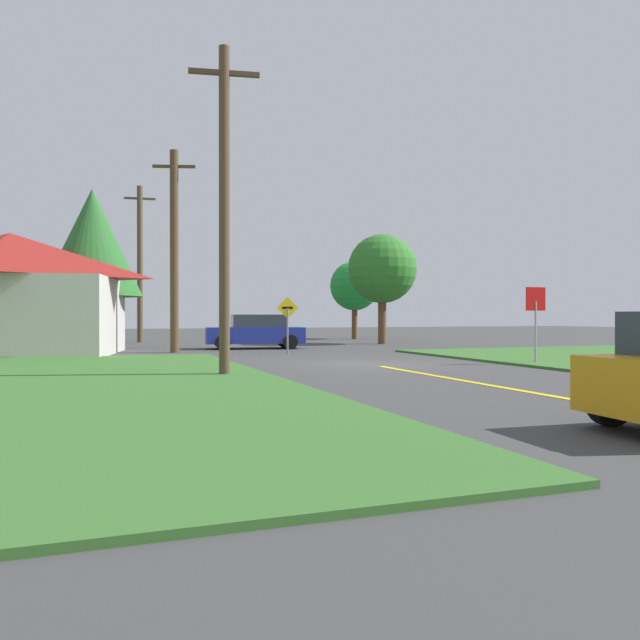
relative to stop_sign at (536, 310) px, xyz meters
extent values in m
plane|color=#3C3C3C|center=(-5.15, 1.82, -1.76)|extent=(120.00, 120.00, 0.00)
cube|color=#356628|center=(-15.23, -2.18, -1.72)|extent=(12.00, 20.00, 0.08)
cube|color=yellow|center=(-5.15, -6.18, -1.75)|extent=(0.20, 14.00, 0.01)
cylinder|color=#9EA0A8|center=(0.00, 0.00, -0.74)|extent=(0.07, 0.07, 2.03)
cube|color=red|center=(0.00, 0.00, 0.35)|extent=(0.76, 0.05, 0.76)
cube|color=navy|center=(-6.18, 12.43, -1.12)|extent=(4.81, 2.59, 0.76)
cube|color=#2D3842|center=(-6.00, 12.40, -0.44)|extent=(2.74, 2.07, 0.60)
cylinder|color=black|center=(-7.86, 11.68, -1.42)|extent=(0.70, 0.31, 0.68)
cylinder|color=black|center=(-7.59, 13.61, -1.42)|extent=(0.70, 0.31, 0.68)
cylinder|color=black|center=(-4.77, 11.25, -1.42)|extent=(0.70, 0.31, 0.68)
cylinder|color=black|center=(-4.51, 13.18, -1.42)|extent=(0.70, 0.31, 0.68)
cylinder|color=black|center=(-6.63, -9.69, -1.42)|extent=(0.69, 0.26, 0.68)
cylinder|color=brown|center=(-10.32, -0.74, 2.46)|extent=(0.27, 0.27, 8.43)
cube|color=brown|center=(-10.32, -0.74, 6.00)|extent=(1.79, 0.44, 0.12)
cylinder|color=#4D3A23|center=(-10.17, 10.53, 2.54)|extent=(0.36, 0.36, 8.59)
cube|color=#4D3A23|center=(-10.17, 10.53, 6.15)|extent=(1.76, 0.64, 0.12)
cylinder|color=brown|center=(-10.76, 21.80, 2.86)|extent=(0.33, 0.33, 9.23)
cube|color=brown|center=(-10.76, 21.80, 6.73)|extent=(1.80, 0.33, 0.12)
cylinder|color=slate|center=(-5.88, 8.14, -0.81)|extent=(0.08, 0.08, 1.89)
cube|color=yellow|center=(-5.88, 8.14, 0.14)|extent=(0.90, 0.15, 0.91)
cube|color=black|center=(-5.88, 8.14, 0.14)|extent=(0.45, 0.10, 0.10)
cylinder|color=brown|center=(3.22, 22.22, -0.63)|extent=(0.38, 0.38, 2.26)
sphere|color=#1F8C31|center=(3.22, 22.22, 1.83)|extent=(3.32, 3.32, 3.32)
cylinder|color=brown|center=(1.67, 14.78, -0.43)|extent=(0.46, 0.46, 2.64)
sphere|color=#2C7125|center=(1.67, 14.78, 2.42)|extent=(3.83, 3.83, 3.83)
cylinder|color=brown|center=(-13.44, 13.61, -0.53)|extent=(0.34, 0.34, 2.45)
cone|color=#286729|center=(-13.44, 13.61, 3.14)|extent=(4.45, 4.45, 4.89)
cube|color=beige|center=(-16.55, 11.11, -0.21)|extent=(9.03, 7.70, 3.08)
pyramid|color=maroon|center=(-16.55, 11.11, 2.22)|extent=(9.03, 7.70, 1.79)
camera|label=1|loc=(-13.55, -16.59, -0.19)|focal=35.17mm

